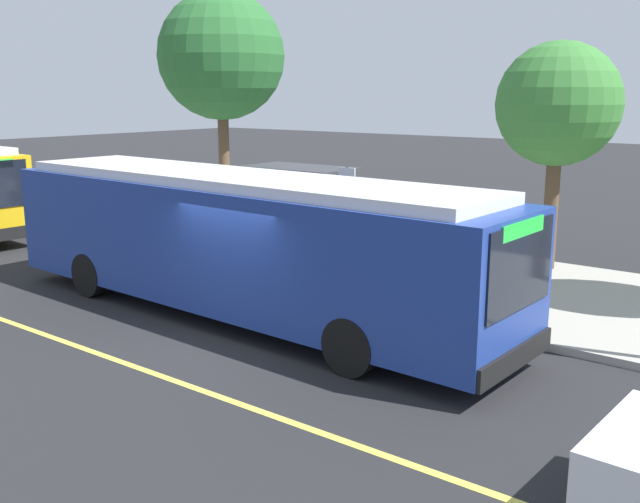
% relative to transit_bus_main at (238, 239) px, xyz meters
% --- Properties ---
extents(ground_plane, '(120.00, 120.00, 0.00)m').
position_rel_transit_bus_main_xyz_m(ground_plane, '(0.95, -1.01, -1.62)').
color(ground_plane, '#232326').
extents(sidewalk_curb, '(44.00, 6.40, 0.15)m').
position_rel_transit_bus_main_xyz_m(sidewalk_curb, '(0.95, 4.99, -1.54)').
color(sidewalk_curb, '#A8A399').
rests_on(sidewalk_curb, ground_plane).
extents(lane_stripe_center, '(36.00, 0.14, 0.01)m').
position_rel_transit_bus_main_xyz_m(lane_stripe_center, '(0.95, -3.21, -1.61)').
color(lane_stripe_center, '#E0D64C').
rests_on(lane_stripe_center, ground_plane).
extents(transit_bus_main, '(12.35, 2.97, 2.95)m').
position_rel_transit_bus_main_xyz_m(transit_bus_main, '(0.00, 0.00, 0.00)').
color(transit_bus_main, navy).
rests_on(transit_bus_main, ground_plane).
extents(bus_shelter, '(2.90, 1.60, 2.48)m').
position_rel_transit_bus_main_xyz_m(bus_shelter, '(-2.15, 4.53, 0.30)').
color(bus_shelter, '#333338').
rests_on(bus_shelter, sidewalk_curb).
extents(waiting_bench, '(1.60, 0.48, 0.95)m').
position_rel_transit_bus_main_xyz_m(waiting_bench, '(-1.78, 4.61, -0.99)').
color(waiting_bench, brown).
rests_on(waiting_bench, sidewalk_curb).
extents(route_sign_post, '(0.44, 0.08, 2.80)m').
position_rel_transit_bus_main_xyz_m(route_sign_post, '(0.89, 2.56, 0.34)').
color(route_sign_post, '#333338').
rests_on(route_sign_post, sidewalk_curb).
extents(street_tree_upstreet, '(4.09, 4.09, 7.60)m').
position_rel_transit_bus_main_xyz_m(street_tree_upstreet, '(-7.03, 6.64, 4.06)').
color(street_tree_upstreet, brown).
rests_on(street_tree_upstreet, sidewalk_curb).
extents(street_tree_downstreet, '(3.04, 3.04, 5.64)m').
position_rel_transit_bus_main_xyz_m(street_tree_downstreet, '(3.75, 7.41, 2.62)').
color(street_tree_downstreet, brown).
rests_on(street_tree_downstreet, sidewalk_curb).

